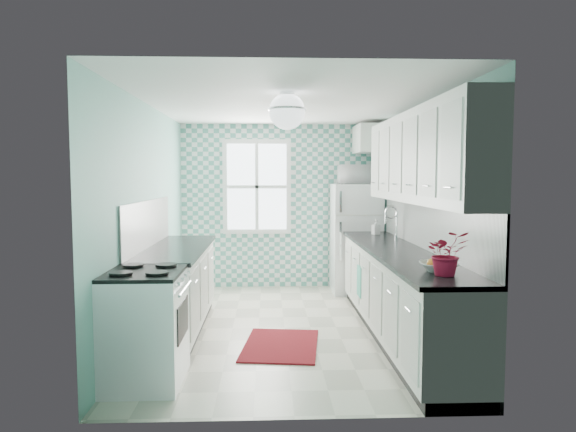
{
  "coord_description": "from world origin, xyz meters",
  "views": [
    {
      "loc": [
        -0.19,
        -5.69,
        1.71
      ],
      "look_at": [
        0.05,
        0.25,
        1.25
      ],
      "focal_mm": 32.0,
      "sensor_mm": 36.0,
      "label": 1
    }
  ],
  "objects_px": {
    "fridge": "(356,238)",
    "stove": "(146,325)",
    "ceiling_light": "(287,111)",
    "sink": "(380,240)",
    "fruit_bowl": "(439,267)",
    "potted_plant": "(447,253)",
    "microwave": "(356,174)"
  },
  "relations": [
    {
      "from": "ceiling_light",
      "to": "fruit_bowl",
      "type": "bearing_deg",
      "value": -34.39
    },
    {
      "from": "ceiling_light",
      "to": "fridge",
      "type": "relative_size",
      "value": 0.22
    },
    {
      "from": "sink",
      "to": "fruit_bowl",
      "type": "distance_m",
      "value": 2.17
    },
    {
      "from": "stove",
      "to": "fruit_bowl",
      "type": "height_order",
      "value": "fruit_bowl"
    },
    {
      "from": "fridge",
      "to": "microwave",
      "type": "height_order",
      "value": "microwave"
    },
    {
      "from": "fruit_bowl",
      "to": "microwave",
      "type": "xyz_separation_m",
      "value": [
        -0.09,
        3.4,
        0.76
      ]
    },
    {
      "from": "fridge",
      "to": "microwave",
      "type": "relative_size",
      "value": 3.14
    },
    {
      "from": "ceiling_light",
      "to": "sink",
      "type": "distance_m",
      "value": 2.28
    },
    {
      "from": "potted_plant",
      "to": "stove",
      "type": "bearing_deg",
      "value": 172.22
    },
    {
      "from": "microwave",
      "to": "ceiling_light",
      "type": "bearing_deg",
      "value": 65.22
    },
    {
      "from": "ceiling_light",
      "to": "microwave",
      "type": "relative_size",
      "value": 0.69
    },
    {
      "from": "ceiling_light",
      "to": "microwave",
      "type": "xyz_separation_m",
      "value": [
        1.11,
        2.57,
        -0.59
      ]
    },
    {
      "from": "sink",
      "to": "fruit_bowl",
      "type": "bearing_deg",
      "value": -90.31
    },
    {
      "from": "ceiling_light",
      "to": "fruit_bowl",
      "type": "height_order",
      "value": "ceiling_light"
    },
    {
      "from": "fridge",
      "to": "stove",
      "type": "relative_size",
      "value": 1.73
    },
    {
      "from": "sink",
      "to": "potted_plant",
      "type": "xyz_separation_m",
      "value": [
        -0.0,
        -2.35,
        0.19
      ]
    },
    {
      "from": "fridge",
      "to": "fruit_bowl",
      "type": "xyz_separation_m",
      "value": [
        0.09,
        -3.39,
        0.18
      ]
    },
    {
      "from": "fridge",
      "to": "ceiling_light",
      "type": "bearing_deg",
      "value": -109.61
    },
    {
      "from": "fruit_bowl",
      "to": "potted_plant",
      "type": "bearing_deg",
      "value": -90.0
    },
    {
      "from": "ceiling_light",
      "to": "potted_plant",
      "type": "height_order",
      "value": "ceiling_light"
    },
    {
      "from": "sink",
      "to": "microwave",
      "type": "xyz_separation_m",
      "value": [
        -0.09,
        1.22,
        0.81
      ]
    },
    {
      "from": "ceiling_light",
      "to": "potted_plant",
      "type": "xyz_separation_m",
      "value": [
        1.2,
        -1.0,
        -1.21
      ]
    },
    {
      "from": "stove",
      "to": "sink",
      "type": "bearing_deg",
      "value": 38.72
    },
    {
      "from": "fridge",
      "to": "potted_plant",
      "type": "relative_size",
      "value": 4.51
    },
    {
      "from": "stove",
      "to": "ceiling_light",
      "type": "bearing_deg",
      "value": 27.96
    },
    {
      "from": "ceiling_light",
      "to": "sink",
      "type": "height_order",
      "value": "ceiling_light"
    },
    {
      "from": "stove",
      "to": "potted_plant",
      "type": "bearing_deg",
      "value": -9.18
    },
    {
      "from": "fridge",
      "to": "stove",
      "type": "xyz_separation_m",
      "value": [
        -2.31,
        -3.25,
        -0.32
      ]
    },
    {
      "from": "stove",
      "to": "fruit_bowl",
      "type": "relative_size",
      "value": 3.0
    },
    {
      "from": "ceiling_light",
      "to": "fridge",
      "type": "height_order",
      "value": "ceiling_light"
    },
    {
      "from": "potted_plant",
      "to": "microwave",
      "type": "distance_m",
      "value": 3.63
    },
    {
      "from": "fruit_bowl",
      "to": "potted_plant",
      "type": "distance_m",
      "value": 0.23
    }
  ]
}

